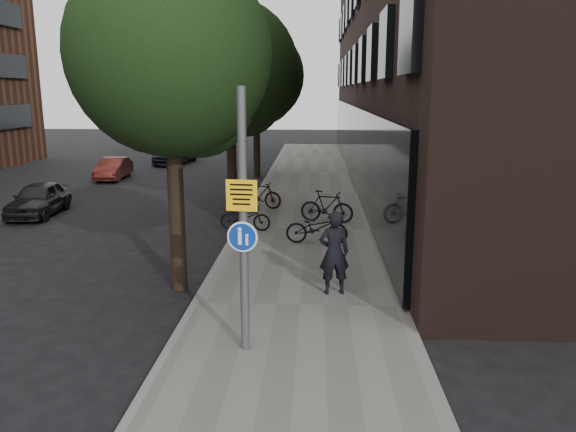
# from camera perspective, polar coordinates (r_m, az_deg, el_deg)

# --- Properties ---
(ground) EXTENTS (120.00, 120.00, 0.00)m
(ground) POSITION_cam_1_polar(r_m,az_deg,el_deg) (9.05, -1.06, -17.42)
(ground) COLOR black
(ground) RESTS_ON ground
(sidewalk) EXTENTS (4.50, 60.00, 0.12)m
(sidewalk) POSITION_cam_1_polar(r_m,az_deg,el_deg) (18.37, 1.83, -1.48)
(sidewalk) COLOR slate
(sidewalk) RESTS_ON ground
(curb_edge) EXTENTS (0.15, 60.00, 0.13)m
(curb_edge) POSITION_cam_1_polar(r_m,az_deg,el_deg) (18.54, -5.14, -1.38)
(curb_edge) COLOR slate
(curb_edge) RESTS_ON ground
(street_tree_near) EXTENTS (4.40, 4.40, 7.50)m
(street_tree_near) POSITION_cam_1_polar(r_m,az_deg,el_deg) (12.85, -11.41, 14.95)
(street_tree_near) COLOR black
(street_tree_near) RESTS_ON ground
(street_tree_mid) EXTENTS (5.00, 5.00, 7.80)m
(street_tree_mid) POSITION_cam_1_polar(r_m,az_deg,el_deg) (21.19, -5.68, 14.12)
(street_tree_mid) COLOR black
(street_tree_mid) RESTS_ON ground
(street_tree_far) EXTENTS (5.00, 5.00, 7.80)m
(street_tree_far) POSITION_cam_1_polar(r_m,az_deg,el_deg) (30.12, -3.11, 13.69)
(street_tree_far) COLOR black
(street_tree_far) RESTS_ON ground
(signpost) EXTENTS (0.52, 0.15, 4.48)m
(signpost) POSITION_cam_1_polar(r_m,az_deg,el_deg) (9.35, -4.55, -0.68)
(signpost) COLOR #595B5E
(signpost) RESTS_ON sidewalk
(pedestrian) EXTENTS (0.75, 0.56, 1.87)m
(pedestrian) POSITION_cam_1_polar(r_m,az_deg,el_deg) (12.38, 4.70, -3.73)
(pedestrian) COLOR black
(pedestrian) RESTS_ON sidewalk
(parked_bike_facade_near) EXTENTS (1.85, 0.74, 0.96)m
(parked_bike_facade_near) POSITION_cam_1_polar(r_m,az_deg,el_deg) (16.50, 2.94, -1.20)
(parked_bike_facade_near) COLOR black
(parked_bike_facade_near) RESTS_ON sidewalk
(parked_bike_facade_far) EXTENTS (1.91, 0.94, 1.10)m
(parked_bike_facade_far) POSITION_cam_1_polar(r_m,az_deg,el_deg) (19.17, 3.96, 0.96)
(parked_bike_facade_far) COLOR black
(parked_bike_facade_far) RESTS_ON sidewalk
(parked_bike_curb_near) EXTENTS (1.69, 0.74, 0.86)m
(parked_bike_curb_near) POSITION_cam_1_polar(r_m,az_deg,el_deg) (18.12, -4.37, -0.11)
(parked_bike_curb_near) COLOR black
(parked_bike_curb_near) RESTS_ON sidewalk
(parked_bike_curb_far) EXTENTS (1.81, 0.99, 1.05)m
(parked_bike_curb_far) POSITION_cam_1_polar(r_m,az_deg,el_deg) (21.52, -2.89, 2.18)
(parked_bike_curb_far) COLOR black
(parked_bike_curb_far) RESTS_ON sidewalk
(parked_car_near) EXTENTS (1.72, 3.69, 1.22)m
(parked_car_near) POSITION_cam_1_polar(r_m,az_deg,el_deg) (22.77, -24.00, 1.59)
(parked_car_near) COLOR black
(parked_car_near) RESTS_ON ground
(parked_car_mid) EXTENTS (1.39, 3.48, 1.13)m
(parked_car_mid) POSITION_cam_1_polar(r_m,az_deg,el_deg) (30.75, -17.31, 4.62)
(parked_car_mid) COLOR maroon
(parked_car_mid) RESTS_ON ground
(parked_car_far) EXTENTS (2.38, 4.62, 1.28)m
(parked_car_far) POSITION_cam_1_polar(r_m,az_deg,el_deg) (36.63, -11.34, 6.26)
(parked_car_far) COLOR black
(parked_car_far) RESTS_ON ground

